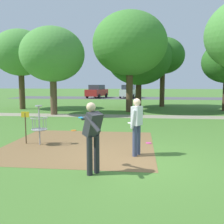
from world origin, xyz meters
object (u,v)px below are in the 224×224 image
Objects in this scene: player_throwing at (137,123)px; tree_near_right at (130,44)px; tree_near_left at (139,57)px; parked_car_center_left at (128,91)px; tree_mid_right at (163,56)px; tree_far_left at (53,55)px; frisbee_near_basket at (74,130)px; tree_mid_center at (20,53)px; player_foreground_watching at (93,133)px; parked_car_leftmost at (97,91)px; frisbee_mid_grass at (149,143)px; disc_golf_basket at (38,123)px.

player_throwing is 12.06m from tree_near_right.
tree_near_left reaches higher than parked_car_center_left.
tree_near_left is 1.09× the size of tree_mid_right.
parked_car_center_left is (4.15, 19.15, -3.09)m from tree_far_left.
frisbee_near_basket is at bearing -105.73° from tree_near_right.
tree_mid_right is (2.11, 1.11, 0.20)m from tree_near_left.
parked_car_center_left is at bearing 87.02° from frisbee_near_basket.
tree_near_right is at bearing 93.58° from player_throwing.
tree_far_left is (-5.04, -2.15, -0.93)m from tree_near_right.
tree_near_right is 1.66× the size of parked_car_center_left.
tree_mid_center is 1.46× the size of parked_car_center_left.
player_foreground_watching is 0.39× the size of parked_car_center_left.
tree_near_right is at bearing 23.08° from tree_far_left.
frisbee_mid_grass is at bearing -76.30° from parked_car_leftmost.
tree_far_left is at bearing 105.60° from disc_golf_basket.
frisbee_near_basket is at bearing -104.33° from tree_near_left.
frisbee_mid_grass is at bearing -83.43° from tree_near_right.
tree_far_left is (-2.86, 5.58, 4.00)m from frisbee_near_basket.
tree_mid_center is at bearing 127.58° from player_throwing.
tree_mid_center is at bearing -116.35° from parked_car_center_left.
disc_golf_basket is 27.47m from parked_car_center_left.
disc_golf_basket is at bearing -93.85° from parked_car_center_left.
tree_near_left is at bearing -83.62° from parked_car_center_left.
tree_near_left is 3.43m from tree_near_right.
disc_golf_basket is 0.21× the size of tree_near_left.
player_throwing is 0.28× the size of tree_mid_right.
player_foreground_watching is at bearing -99.91° from tree_mid_right.
tree_near_right reaches higher than disc_golf_basket.
parked_car_leftmost is (-6.04, 28.05, -0.05)m from player_throwing.
player_throwing is at bearing 58.55° from player_foreground_watching.
frisbee_near_basket is 0.06× the size of parked_car_center_left.
frisbee_mid_grass is 11.03m from tree_near_right.
tree_near_right is 8.88m from tree_mid_center.
tree_near_right reaches higher than parked_car_center_left.
parked_car_center_left is (-2.02, 26.79, 0.91)m from frisbee_mid_grass.
parked_car_leftmost is at bearing 107.70° from tree_near_right.
player_foreground_watching and player_throwing have the same top height.
frisbee_mid_grass is 26.89m from parked_car_center_left.
player_foreground_watching is 13.60m from tree_near_right.
tree_mid_right is (5.48, 14.83, 3.74)m from disc_golf_basket.
tree_far_left reaches higher than parked_car_center_left.
disc_golf_basket is 6.73× the size of frisbee_mid_grass.
parked_car_leftmost is (3.48, 15.68, -3.60)m from tree_mid_center.
tree_mid_right is 10.20m from tree_far_left.
disc_golf_basket is at bearing -101.73° from frisbee_near_basket.
tree_mid_center is 1.04× the size of tree_mid_right.
frisbee_mid_grass is 0.05× the size of parked_car_center_left.
tree_near_left is 1.53× the size of parked_car_center_left.
tree_near_right is at bearing 74.27° from frisbee_near_basket.
tree_near_right is 17.97m from parked_car_leftmost.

